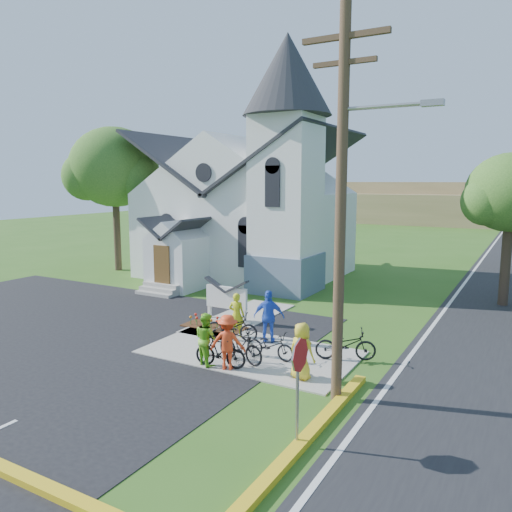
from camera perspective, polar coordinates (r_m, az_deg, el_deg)
The scene contains 21 objects.
ground at distance 17.58m, azimuth -5.77°, elevation -10.62°, with size 120.00×120.00×0.00m, color #325D1A.
parking_lot at distance 21.04m, azimuth -25.03°, elevation -8.13°, with size 20.00×16.00×0.02m, color black.
sidewalk at distance 17.20m, azimuth -0.63°, elevation -10.93°, with size 7.00×4.00×0.05m, color gray.
church at distance 30.08m, azimuth -0.68°, elevation 7.59°, with size 12.35×12.00×13.00m.
church_sign at distance 20.48m, azimuth -3.39°, elevation -4.82°, with size 2.20×0.40×1.70m.
flower_bed at distance 20.01m, azimuth -4.77°, elevation -8.09°, with size 2.60×1.10×0.07m, color #3B1F10.
utility_pole at distance 12.76m, azimuth 9.96°, elevation 6.81°, with size 3.45×0.28×10.00m.
stop_sign at distance 10.97m, azimuth 4.95°, elevation -12.76°, with size 0.11×0.76×2.48m.
tree_lot_corner at distance 33.36m, azimuth -15.88°, elevation 9.70°, with size 5.60×5.60×9.15m.
tree_road_near at distance 25.55m, azimuth 27.11°, elevation 6.39°, with size 4.00×4.00×7.05m.
distant_hills at distance 70.22m, azimuth 24.42°, elevation 4.89°, with size 61.00×10.00×5.60m.
cyclist_0 at distance 18.54m, azimuth -2.23°, elevation -6.73°, with size 0.60×0.39×1.65m, color #C1C417.
bike_0 at distance 18.20m, azimuth -2.80°, elevation -8.06°, with size 0.68×1.94×1.02m, color black.
cyclist_1 at distance 15.88m, azimuth -5.70°, elevation -9.40°, with size 0.80×0.63×1.66m, color #74D027.
bike_1 at distance 15.71m, azimuth -4.10°, elevation -10.83°, with size 0.47×1.68×1.01m, color black.
cyclist_2 at distance 17.84m, azimuth 1.49°, elevation -6.94°, with size 1.11×0.46×1.89m, color blue.
bike_2 at distance 16.40m, azimuth 1.61°, elevation -10.17°, with size 0.59×1.71×0.90m, color black.
cyclist_3 at distance 15.45m, azimuth -3.27°, elevation -9.78°, with size 1.10×0.63×1.71m, color #EF401A.
bike_3 at distance 16.06m, azimuth -1.79°, elevation -10.23°, with size 0.51×1.80×1.08m, color black.
cyclist_4 at distance 14.77m, azimuth 5.23°, elevation -10.75°, with size 0.82×0.53×1.67m, color yellow.
bike_4 at distance 16.53m, azimuth 10.20°, elevation -9.92°, with size 0.68×1.94×1.02m, color black.
Camera 1 is at (9.64, -13.51, 5.77)m, focal length 35.00 mm.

